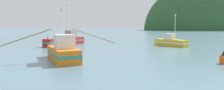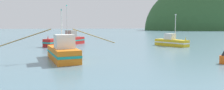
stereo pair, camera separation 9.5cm
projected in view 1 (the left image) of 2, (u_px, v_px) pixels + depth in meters
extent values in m
ellipsoid|color=#2D562D|center=(200.00, 30.00, 199.79)|extent=(108.17, 86.53, 88.07)
cube|color=orange|center=(63.00, 54.00, 23.71)|extent=(3.60, 8.10, 1.44)
cube|color=teal|center=(63.00, 53.00, 23.71)|extent=(3.63, 8.18, 0.26)
cone|color=orange|center=(57.00, 42.00, 26.90)|extent=(0.23, 0.23, 0.70)
cube|color=silver|center=(64.00, 41.00, 22.58)|extent=(2.24, 2.44, 1.47)
cylinder|color=silver|center=(62.00, 29.00, 23.72)|extent=(0.12, 0.12, 4.07)
cube|color=teal|center=(61.00, 10.00, 23.53)|extent=(0.09, 0.36, 0.20)
cylinder|color=#997F4C|center=(26.00, 38.00, 22.02)|extent=(5.23, 0.97, 1.87)
cylinder|color=#997F4C|center=(95.00, 36.00, 25.07)|extent=(5.23, 0.97, 1.87)
cube|color=red|center=(65.00, 41.00, 42.14)|extent=(8.37, 9.24, 1.46)
cube|color=teal|center=(65.00, 41.00, 42.13)|extent=(8.46, 9.33, 0.26)
cone|color=red|center=(48.00, 37.00, 37.68)|extent=(0.28, 0.28, 0.70)
cube|color=gray|center=(71.00, 34.00, 43.62)|extent=(2.43, 2.48, 1.48)
cylinder|color=silver|center=(67.00, 22.00, 42.25)|extent=(0.12, 0.12, 6.31)
cube|color=teal|center=(66.00, 5.00, 41.95)|extent=(0.26, 0.29, 0.20)
cube|color=gold|center=(171.00, 43.00, 40.35)|extent=(4.24, 6.91, 1.24)
cube|color=white|center=(171.00, 42.00, 40.34)|extent=(4.28, 6.98, 0.22)
cone|color=gold|center=(185.00, 38.00, 37.79)|extent=(0.26, 0.26, 0.70)
cube|color=silver|center=(170.00, 36.00, 40.54)|extent=(1.97, 2.19, 1.15)
cylinder|color=silver|center=(175.00, 28.00, 39.43)|extent=(0.12, 0.12, 4.55)
cube|color=white|center=(175.00, 15.00, 39.21)|extent=(0.16, 0.34, 0.20)
cylinder|color=#E55914|center=(223.00, 60.00, 21.46)|extent=(0.76, 0.76, 0.82)
cone|color=black|center=(224.00, 53.00, 21.40)|extent=(0.45, 0.45, 0.50)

